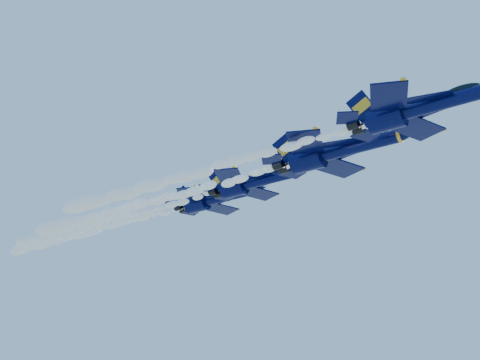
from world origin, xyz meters
The scene contains 8 objects.
jet_lead centered at (22.26, -9.29, 150.33)m, with size 16.46×13.50×6.12m.
smoke_trail_jet_lead centered at (-4.79, -9.29, 149.90)m, with size 40.03×1.97×1.77m, color white.
jet_second centered at (10.90, -3.75, 150.93)m, with size 17.51×14.36×6.51m.
smoke_trail_jet_second centered at (-16.60, -3.75, 150.49)m, with size 40.03×2.09×1.88m, color white.
jet_third centered at (-5.27, 5.01, 154.01)m, with size 15.88×13.03×5.90m.
smoke_trail_jet_third centered at (-32.08, 5.01, 153.59)m, with size 40.03×1.90×1.71m, color white.
jet_fourth centered at (-16.83, 12.20, 156.40)m, with size 16.45×13.49×6.11m.
smoke_trail_jet_fourth centered at (-43.88, 12.20, 155.97)m, with size 40.03×1.96×1.77m, color white.
Camera 1 is at (38.45, -65.68, 118.92)m, focal length 50.00 mm.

